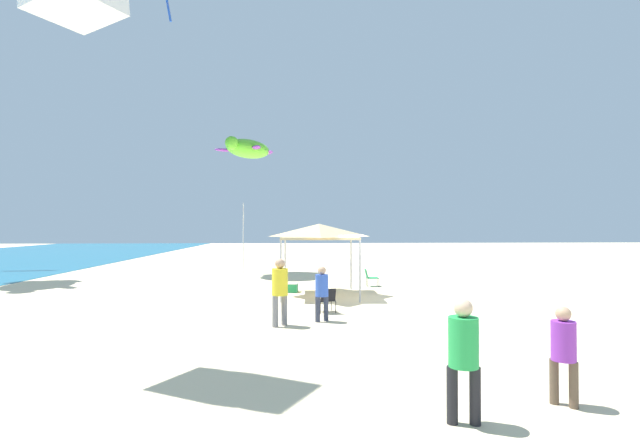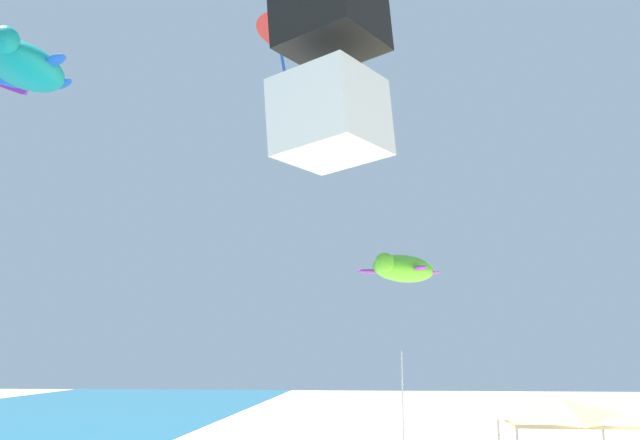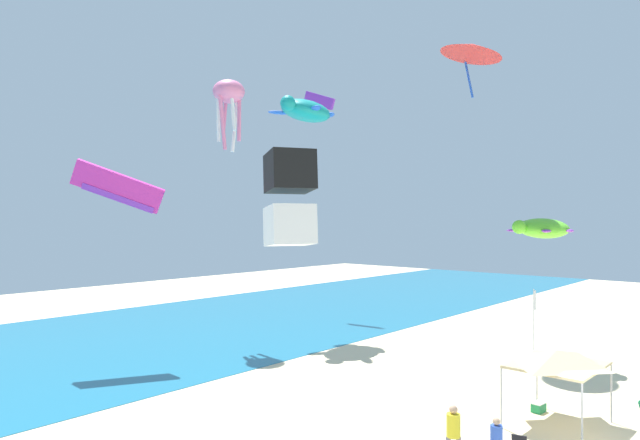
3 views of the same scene
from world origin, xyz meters
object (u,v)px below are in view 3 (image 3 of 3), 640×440
object	(u,v)px
banner_flag	(534,319)
canopy_tent	(557,358)
person_kite_handler	(496,439)
kite_turtle_teal	(305,111)
kite_box_black	(290,199)
kite_octopus_pink	(229,95)
kite_delta_red	(472,50)
kite_parafoil_magenta	(118,187)
kite_parafoil_purple	(319,101)
kite_turtle_lime	(542,228)
person_watching_sky	(453,429)
cooler_box	(539,407)

from	to	relation	value
banner_flag	canopy_tent	bearing A→B (deg)	-154.75
person_kite_handler	kite_turtle_teal	bearing A→B (deg)	121.01
kite_box_black	kite_octopus_pink	xyz separation A→B (m)	(10.85, 16.54, 7.81)
banner_flag	kite_octopus_pink	xyz separation A→B (m)	(-7.06, 18.03, 14.05)
banner_flag	kite_delta_red	bearing A→B (deg)	73.16
kite_parafoil_magenta	banner_flag	bearing A→B (deg)	-13.37
kite_parafoil_purple	kite_turtle_lime	distance (m)	24.45
kite_turtle_teal	person_watching_sky	bearing A→B (deg)	44.42
kite_turtle_teal	kite_delta_red	world-z (taller)	kite_delta_red
kite_turtle_lime	kite_parafoil_magenta	distance (m)	24.30
canopy_tent	kite_turtle_teal	bearing A→B (deg)	71.68
canopy_tent	kite_turtle_lime	size ratio (longest dim) A/B	0.94
person_kite_handler	kite_parafoil_magenta	distance (m)	23.66
kite_octopus_pink	kite_parafoil_magenta	world-z (taller)	kite_octopus_pink
cooler_box	kite_parafoil_magenta	xyz separation A→B (m)	(-7.52, 20.96, 9.74)
cooler_box	kite_turtle_lime	world-z (taller)	kite_turtle_lime
kite_octopus_pink	kite_parafoil_purple	bearing A→B (deg)	-61.46
cooler_box	kite_box_black	xyz separation A→B (m)	(-10.33, 4.45, 8.56)
cooler_box	kite_box_black	size ratio (longest dim) A/B	0.21
kite_parafoil_purple	kite_delta_red	distance (m)	17.30
kite_delta_red	kite_turtle_lime	distance (m)	12.11
person_watching_sky	kite_parafoil_magenta	bearing A→B (deg)	139.14
kite_parafoil_purple	kite_box_black	world-z (taller)	kite_parafoil_purple
canopy_tent	person_kite_handler	xyz separation A→B (m)	(-5.22, 0.19, -1.65)
banner_flag	kite_box_black	size ratio (longest dim) A/B	1.31
kite_turtle_lime	canopy_tent	bearing A→B (deg)	49.20
cooler_box	kite_delta_red	size ratio (longest dim) A/B	0.12
kite_turtle_teal	kite_parafoil_magenta	bearing A→B (deg)	-22.13
banner_flag	kite_parafoil_purple	bearing A→B (deg)	74.93
banner_flag	person_watching_sky	distance (m)	14.69
canopy_tent	person_kite_handler	distance (m)	5.47
banner_flag	kite_turtle_teal	size ratio (longest dim) A/B	0.80
banner_flag	kite_turtle_teal	world-z (taller)	kite_turtle_teal
person_kite_handler	kite_box_black	bearing A→B (deg)	-170.36
kite_parafoil_purple	kite_delta_red	size ratio (longest dim) A/B	0.64
canopy_tent	cooler_box	size ratio (longest dim) A/B	5.54
person_watching_sky	kite_octopus_pink	size ratio (longest dim) A/B	0.40
canopy_tent	kite_box_black	bearing A→B (deg)	149.29
kite_delta_red	person_watching_sky	bearing A→B (deg)	-10.30
person_watching_sky	kite_turtle_teal	world-z (taller)	kite_turtle_teal
cooler_box	kite_turtle_teal	world-z (taller)	kite_turtle_teal
person_kite_handler	kite_octopus_pink	bearing A→B (deg)	134.97
cooler_box	kite_parafoil_magenta	bearing A→B (deg)	109.74
kite_octopus_pink	cooler_box	bearing A→B (deg)	-166.42
kite_turtle_teal	kite_octopus_pink	bearing A→B (deg)	-37.96
kite_parafoil_purple	banner_flag	bearing A→B (deg)	-17.74
cooler_box	person_watching_sky	size ratio (longest dim) A/B	0.35
kite_octopus_pink	kite_turtle_lime	xyz separation A→B (m)	(7.98, -18.15, -8.98)
kite_box_black	kite_turtle_lime	xyz separation A→B (m)	(18.83, -1.61, -1.16)
canopy_tent	banner_flag	world-z (taller)	banner_flag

